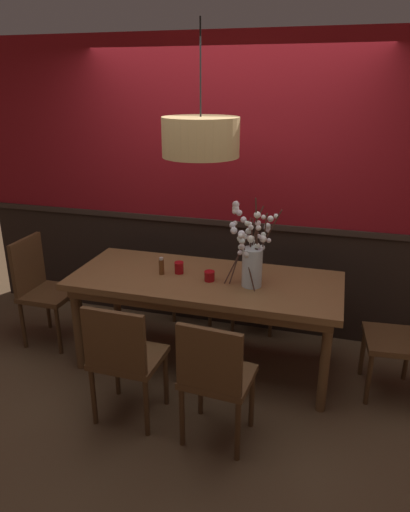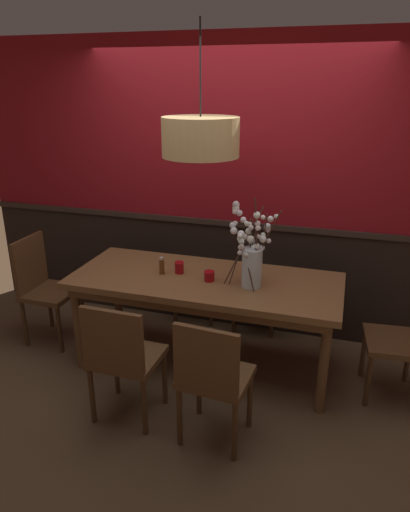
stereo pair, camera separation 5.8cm
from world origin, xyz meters
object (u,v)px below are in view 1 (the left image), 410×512
chair_head_east_end (405,333)px  candle_holder_nearer_center (179,268)px  chair_near_side_left (124,356)px  chair_head_west_end (41,285)px  vase_with_blossoms (251,257)px  candle_holder_nearer_edge (209,276)px  pendant_lamp (201,137)px  chair_near_side_right (215,375)px  chair_far_side_left (198,266)px  chair_far_side_right (257,274)px  condiment_bottle (162,266)px  dining_table (205,288)px

chair_head_east_end → candle_holder_nearer_center: (-1.73, 0.01, 0.32)m
chair_near_side_left → chair_head_west_end: bearing=145.6°
vase_with_blossoms → candle_holder_nearer_edge: vase_with_blossoms is taller
chair_head_east_end → pendant_lamp: bearing=-176.9°
chair_near_side_right → pendant_lamp: size_ratio=1.00×
chair_far_side_left → chair_far_side_right: bearing=-4.8°
candle_holder_nearer_center → condiment_bottle: condiment_bottle is taller
chair_head_west_end → chair_far_side_right: bearing=25.3°
chair_near_side_left → candle_holder_nearer_center: size_ratio=9.39×
chair_head_west_end → chair_near_side_left: bearing=-34.4°
chair_near_side_left → chair_far_side_left: size_ratio=0.99×
vase_with_blossoms → chair_near_side_left: bearing=-130.6°
chair_far_side_right → candle_holder_nearer_center: bearing=-122.8°
chair_head_west_end → chair_far_side_right: size_ratio=1.05×
chair_near_side_right → chair_near_side_left: bearing=176.2°
candle_holder_nearer_edge → condiment_bottle: 0.40m
candle_holder_nearer_edge → chair_head_east_end: bearing=2.8°
vase_with_blossoms → candle_holder_nearer_center: vase_with_blossoms is taller
chair_near_side_left → chair_head_west_end: (-1.18, 0.81, 0.02)m
chair_near_side_left → condiment_bottle: bearing=92.2°
chair_near_side_left → chair_near_side_right: 0.64m
chair_far_side_left → vase_with_blossoms: bearing=-52.3°
chair_far_side_right → vase_with_blossoms: bearing=-84.1°
chair_near_side_left → condiment_bottle: size_ratio=6.34×
chair_far_side_right → candle_holder_nearer_edge: bearing=-104.8°
vase_with_blossoms → candle_holder_nearer_center: 0.62m
chair_head_east_end → chair_head_west_end: 3.01m
chair_far_side_right → pendant_lamp: pendant_lamp is taller
chair_far_side_left → candle_holder_nearer_center: bearing=-83.4°
chair_near_side_left → chair_far_side_right: size_ratio=0.98×
dining_table → candle_holder_nearer_edge: candle_holder_nearer_edge is taller
chair_near_side_right → chair_far_side_left: bearing=110.2°
dining_table → condiment_bottle: 0.39m
chair_head_west_end → dining_table: bearing=0.8°
chair_far_side_right → chair_far_side_left: bearing=175.2°
chair_head_east_end → chair_far_side_right: bearing=147.1°
chair_head_east_end → chair_near_side_left: (-1.83, -0.85, 0.01)m
chair_near_side_left → candle_holder_nearer_edge: (0.37, 0.78, 0.30)m
condiment_bottle → candle_holder_nearer_edge: bearing=-3.1°
chair_near_side_right → candle_holder_nearer_center: bearing=120.9°
chair_near_side_right → candle_holder_nearer_center: 1.10m
chair_far_side_right → pendant_lamp: size_ratio=1.03×
vase_with_blossoms → candle_holder_nearer_center: bearing=174.4°
candle_holder_nearer_center → pendant_lamp: bearing=-23.6°
chair_far_side_right → chair_head_west_end: bearing=-154.7°
chair_head_east_end → chair_near_side_left: 2.02m
chair_near_side_left → chair_far_side_right: 1.75m
chair_near_side_left → condiment_bottle: (-0.03, 0.80, 0.33)m
chair_far_side_left → chair_head_west_end: chair_head_west_end is taller
chair_near_side_left → pendant_lamp: bearing=68.1°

